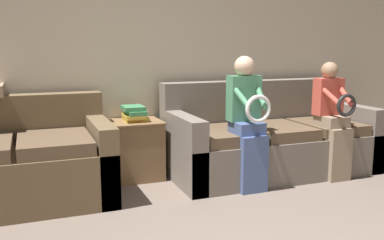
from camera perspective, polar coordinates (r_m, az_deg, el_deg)
wall_back at (r=4.52m, az=-6.21°, el=9.28°), size 6.76×0.06×2.55m
couch_main at (r=4.57m, az=10.24°, el=-2.80°), size 2.14×0.95×0.94m
couch_side at (r=3.94m, az=-22.35°, el=-5.50°), size 1.56×0.99×0.88m
child_left_seated at (r=3.93m, az=7.45°, el=0.46°), size 0.30×0.38×1.23m
child_right_seated at (r=4.46m, az=18.31°, el=0.65°), size 0.29×0.37×1.16m
side_shelf at (r=4.31m, az=-7.54°, el=-3.84°), size 0.51×0.46×0.58m
book_stack at (r=4.25m, az=-7.68°, el=0.87°), size 0.24×0.29×0.15m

